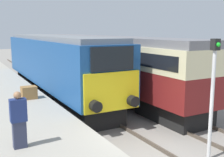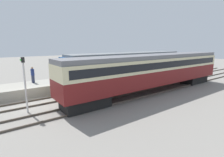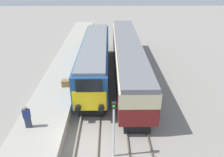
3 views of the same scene
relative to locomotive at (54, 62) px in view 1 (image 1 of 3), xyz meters
The scene contains 8 objects.
platform_left 4.42m from the locomotive, 144.11° to the right, with size 3.50×50.00×0.95m.
rails_near_track 5.79m from the locomotive, 90.00° to the right, with size 1.51×60.00×0.14m.
rails_far_track 6.71m from the locomotive, 57.75° to the right, with size 1.50×60.00×0.14m.
locomotive is the anchor object (origin of this frame).
passenger_carriage 3.41m from the locomotive, ahead, with size 2.75×19.77×3.82m.
person_on_platform 10.28m from the locomotive, 112.64° to the right, with size 0.44×0.26×1.62m.
signal_post 11.32m from the locomotive, 81.36° to the right, with size 0.24×0.28×3.96m.
luggage_crate 4.62m from the locomotive, 122.86° to the right, with size 0.70×0.56×0.60m.
Camera 1 is at (-5.26, -6.90, 4.22)m, focal length 45.00 mm.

